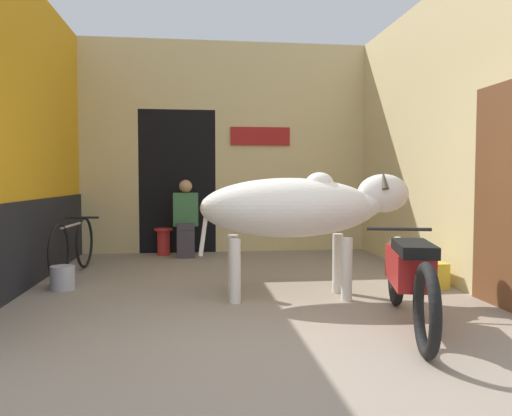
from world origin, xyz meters
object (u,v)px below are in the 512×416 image
object	(u,v)px
shopkeeper_seated	(186,216)
cow	(300,208)
plastic_stool	(164,241)
bucket	(63,278)
crate	(424,275)
bicycle	(73,246)
motorcycle_near	(409,274)

from	to	relation	value
shopkeeper_seated	cow	bearing A→B (deg)	-67.30
shopkeeper_seated	plastic_stool	world-z (taller)	shopkeeper_seated
cow	bucket	bearing A→B (deg)	165.10
shopkeeper_seated	crate	bearing A→B (deg)	-43.64
plastic_stool	crate	bearing A→B (deg)	-42.30
bicycle	bucket	xyz separation A→B (m)	(0.09, -0.90, -0.23)
motorcycle_near	shopkeeper_seated	distance (m)	4.38
bicycle	shopkeeper_seated	bearing A→B (deg)	42.93
cow	bicycle	bearing A→B (deg)	148.92
shopkeeper_seated	crate	size ratio (longest dim) A/B	2.72
bicycle	shopkeeper_seated	size ratio (longest dim) A/B	1.39
crate	bucket	bearing A→B (deg)	174.81
crate	bucket	xyz separation A→B (m)	(-3.97, 0.36, -0.01)
cow	plastic_stool	size ratio (longest dim) A/B	5.04
motorcycle_near	cow	bearing A→B (deg)	120.82
cow	motorcycle_near	xyz separation A→B (m)	(0.66, -1.11, -0.48)
cow	plastic_stool	xyz separation A→B (m)	(-1.55, 3.06, -0.68)
cow	bucket	size ratio (longest dim) A/B	8.30
bicycle	crate	size ratio (longest dim) A/B	3.79
plastic_stool	cow	bearing A→B (deg)	-63.14
motorcycle_near	shopkeeper_seated	xyz separation A→B (m)	(-1.86, 3.97, 0.19)
bicycle	plastic_stool	size ratio (longest dim) A/B	3.89
cow	bicycle	world-z (taller)	cow
cow	bucket	world-z (taller)	cow
plastic_stool	shopkeeper_seated	bearing A→B (deg)	-30.29
bicycle	plastic_stool	world-z (taller)	bicycle
cow	shopkeeper_seated	bearing A→B (deg)	112.70
plastic_stool	crate	xyz separation A→B (m)	(3.03, -2.76, -0.09)
shopkeeper_seated	bicycle	bearing A→B (deg)	-137.07
shopkeeper_seated	crate	xyz separation A→B (m)	(2.68, -2.55, -0.49)
cow	motorcycle_near	world-z (taller)	cow
shopkeeper_seated	bucket	world-z (taller)	shopkeeper_seated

